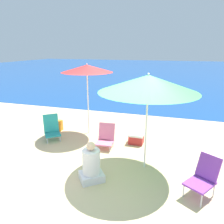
# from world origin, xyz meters

# --- Properties ---
(ground_plane) EXTENTS (60.00, 60.00, 0.00)m
(ground_plane) POSITION_xyz_m (0.00, 0.00, 0.00)
(ground_plane) COLOR #D1BA89
(sea_water) EXTENTS (60.00, 40.00, 0.01)m
(sea_water) POSITION_xyz_m (0.00, 24.72, 0.00)
(sea_water) COLOR #19478C
(sea_water) RESTS_ON ground
(beach_umbrella_green) EXTENTS (2.08, 2.08, 2.14)m
(beach_umbrella_green) POSITION_xyz_m (0.93, 0.74, 1.92)
(beach_umbrella_green) COLOR white
(beach_umbrella_green) RESTS_ON ground
(beach_umbrella_red) EXTENTS (1.55, 1.55, 2.18)m
(beach_umbrella_red) POSITION_xyz_m (-1.12, 2.32, 2.03)
(beach_umbrella_red) COLOR white
(beach_umbrella_red) RESTS_ON ground
(beach_chair_teal) EXTENTS (0.63, 0.63, 0.74)m
(beach_chair_teal) POSITION_xyz_m (-1.95, 1.51, 0.35)
(beach_chair_teal) COLOR silver
(beach_chair_teal) RESTS_ON ground
(beach_chair_pink) EXTENTS (0.47, 0.53, 0.64)m
(beach_chair_pink) POSITION_xyz_m (-0.26, 1.49, 0.29)
(beach_chair_pink) COLOR silver
(beach_chair_pink) RESTS_ON ground
(beach_chair_purple) EXTENTS (0.67, 0.73, 0.74)m
(beach_chair_purple) POSITION_xyz_m (2.09, 0.08, 0.38)
(beach_chair_purple) COLOR silver
(beach_chair_purple) RESTS_ON ground
(person_seated_near) EXTENTS (0.61, 0.60, 0.85)m
(person_seated_near) POSITION_xyz_m (-0.03, -0.10, 0.34)
(person_seated_near) COLOR silver
(person_seated_near) RESTS_ON ground
(backpack_orange) EXTENTS (0.31, 0.24, 0.34)m
(backpack_orange) POSITION_xyz_m (-2.19, 2.19, 0.17)
(backpack_orange) COLOR orange
(backpack_orange) RESTS_ON ground
(cooler_box) EXTENTS (0.41, 0.36, 0.30)m
(cooler_box) POSITION_xyz_m (0.49, 1.97, 0.15)
(cooler_box) COLOR #B72828
(cooler_box) RESTS_ON ground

